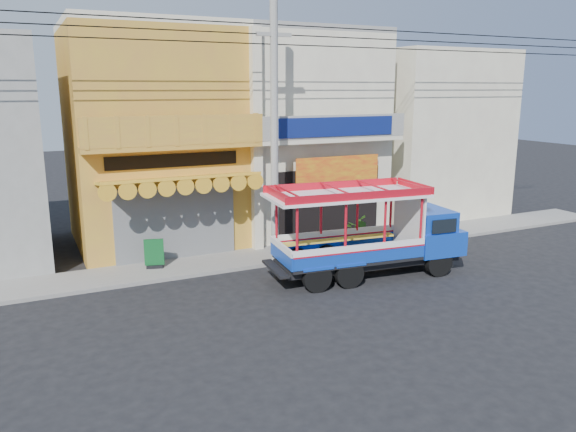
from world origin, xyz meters
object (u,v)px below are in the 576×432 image
object	(u,v)px
green_sign	(154,256)
utility_pole	(278,116)
potted_plant_b	(362,234)
potted_plant_a	(356,229)
songthaew_truck	(380,231)

from	to	relation	value
green_sign	utility_pole	bearing A→B (deg)	-12.37
utility_pole	green_sign	size ratio (longest dim) A/B	28.69
green_sign	potted_plant_b	xyz separation A→B (m)	(7.58, -0.80, 0.07)
utility_pole	potted_plant_a	bearing A→B (deg)	13.01
utility_pole	potted_plant_a	world-z (taller)	utility_pole
songthaew_truck	green_sign	distance (m)	7.46
songthaew_truck	potted_plant_a	bearing A→B (deg)	70.09
utility_pole	potted_plant_a	xyz separation A→B (m)	(3.66, 0.85, -4.42)
songthaew_truck	potted_plant_b	world-z (taller)	songthaew_truck
utility_pole	green_sign	distance (m)	6.17
songthaew_truck	potted_plant_b	bearing A→B (deg)	68.83
songthaew_truck	green_sign	size ratio (longest dim) A/B	6.71
potted_plant_a	potted_plant_b	bearing A→B (deg)	-158.74
potted_plant_a	potted_plant_b	size ratio (longest dim) A/B	1.02
utility_pole	songthaew_truck	world-z (taller)	utility_pole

